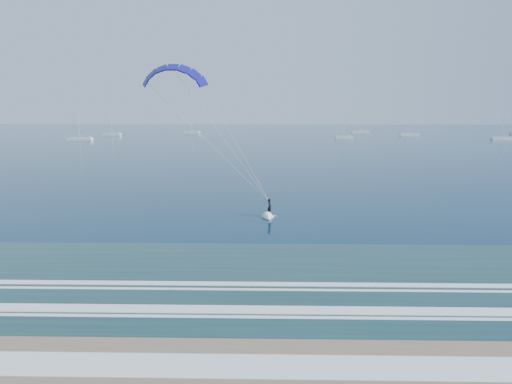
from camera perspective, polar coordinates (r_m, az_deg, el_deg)
The scene contains 9 objects.
ground at distance 22.54m, azimuth -10.71°, elevation -20.07°, with size 900.00×900.00×0.00m, color #083046.
kitesurfer_rig at distance 47.53m, azimuth -4.41°, elevation 7.11°, with size 14.92×5.02×17.05m.
sailboat_0 at distance 204.51m, azimuth -21.16°, elevation 6.23°, with size 10.31×2.40×13.80m.
sailboat_1 at distance 243.96m, azimuth -17.57°, elevation 6.90°, with size 8.82×2.40×12.09m.
sailboat_2 at distance 256.53m, azimuth -8.01°, elevation 7.38°, with size 8.69×2.40×11.73m.
sailboat_3 at distance 206.58m, azimuth 10.88°, elevation 6.73°, with size 6.90×2.40×9.83m.
sailboat_4 at distance 265.80m, azimuth 12.88°, elevation 7.32°, with size 9.01×2.40×12.22m.
sailboat_5 at distance 242.84m, azimuth 18.62°, elevation 6.84°, with size 9.22×2.40×12.52m.
sailboat_6 at distance 222.02m, azimuth 28.41°, elevation 5.94°, with size 9.02×2.40×12.18m.
Camera 1 is at (4.35, -19.09, 11.17)m, focal length 32.00 mm.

